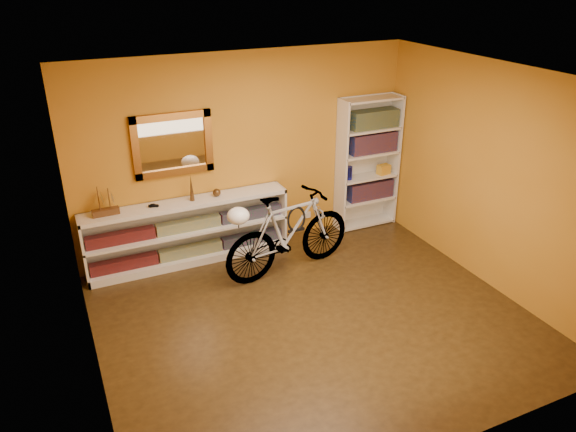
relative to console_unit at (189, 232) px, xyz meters
name	(u,v)px	position (x,y,z in m)	size (l,w,h in m)	color
floor	(315,319)	(0.88, -1.81, -0.43)	(4.50, 4.00, 0.01)	black
ceiling	(321,79)	(0.88, -1.81, 2.18)	(4.50, 4.00, 0.01)	silver
back_wall	(246,153)	(0.88, 0.19, 0.88)	(4.50, 0.01, 2.60)	#B7751B
left_wall	(79,257)	(-1.37, -1.81, 0.88)	(0.01, 4.00, 2.60)	#B7751B
right_wall	(491,177)	(3.14, -1.81, 0.88)	(0.01, 4.00, 2.60)	#B7751B
gilt_mirror	(173,145)	(-0.07, 0.15, 1.12)	(0.98, 0.06, 0.78)	brown
wall_socket	(308,215)	(1.78, 0.17, -0.17)	(0.09, 0.01, 0.09)	silver
console_unit	(189,232)	(0.00, 0.00, 0.00)	(2.60, 0.35, 0.85)	silver
cd_row_lower	(191,250)	(0.00, -0.02, -0.26)	(2.50, 0.13, 0.14)	black
cd_row_upper	(188,225)	(0.00, -0.02, 0.11)	(2.50, 0.13, 0.14)	#1C507F
model_ship	(104,201)	(-0.96, 0.00, 0.61)	(0.31, 0.12, 0.37)	#432812
toy_car	(154,207)	(-0.40, 0.00, 0.43)	(0.00, 0.00, 0.00)	black
bronze_ornament	(191,188)	(0.08, 0.00, 0.60)	(0.06, 0.06, 0.34)	#4F351B
decorative_orb	(217,193)	(0.40, 0.00, 0.48)	(0.10, 0.10, 0.10)	#4F351B
bookcase	(368,163)	(2.66, 0.03, 0.52)	(0.90, 0.30, 1.90)	silver
book_row_a	(369,189)	(2.71, 0.03, 0.12)	(0.70, 0.22, 0.26)	maroon
book_row_b	(372,142)	(2.71, 0.03, 0.83)	(0.70, 0.22, 0.28)	maroon
book_row_c	(374,119)	(2.71, 0.03, 1.16)	(0.70, 0.22, 0.25)	navy
travel_mug	(349,173)	(2.34, 0.01, 0.44)	(0.08, 0.08, 0.19)	#161A99
red_tin	(357,123)	(2.46, 0.06, 1.12)	(0.13, 0.13, 0.17)	maroon
yellow_bag	(384,169)	(2.91, -0.01, 0.41)	(0.18, 0.12, 0.14)	gold
bicycle	(289,233)	(1.07, -0.75, 0.11)	(1.81, 0.47, 1.06)	silver
helmet	(238,216)	(0.38, -0.85, 0.51)	(0.26, 0.25, 0.20)	white
u_lock	(296,219)	(1.17, -0.73, 0.27)	(0.25, 0.25, 0.03)	black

